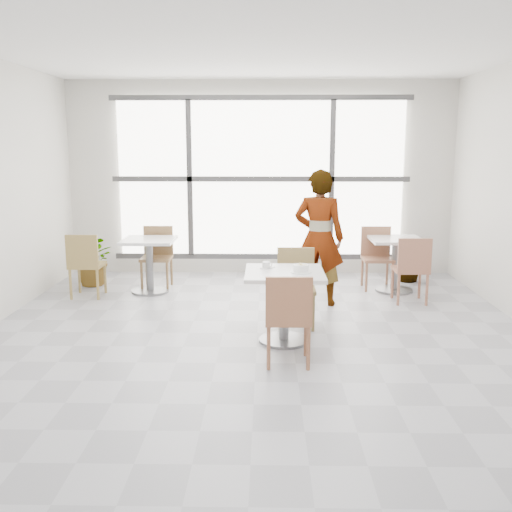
{
  "coord_description": "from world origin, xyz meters",
  "views": [
    {
      "loc": [
        0.1,
        -5.54,
        2.01
      ],
      "look_at": [
        0.0,
        -0.3,
        1.0
      ],
      "focal_mm": 40.32,
      "sensor_mm": 36.0,
      "label": 1
    }
  ],
  "objects_px": {
    "oatmeal_bowl": "(301,268)",
    "person": "(319,238)",
    "plant_left": "(94,260)",
    "chair_near": "(288,314)",
    "bg_table_left": "(149,258)",
    "main_table": "(284,293)",
    "plant_right": "(408,259)",
    "chair_far": "(296,281)",
    "bg_chair_left_near": "(85,261)",
    "coffee_cup": "(266,265)",
    "bg_chair_right_far": "(377,253)",
    "bg_chair_left_far": "(157,252)",
    "bg_chair_right_near": "(412,266)",
    "bg_table_right": "(395,257)"
  },
  "relations": [
    {
      "from": "plant_right",
      "to": "main_table",
      "type": "bearing_deg",
      "value": -125.16
    },
    {
      "from": "bg_chair_left_far",
      "to": "bg_table_left",
      "type": "bearing_deg",
      "value": -98.69
    },
    {
      "from": "oatmeal_bowl",
      "to": "person",
      "type": "height_order",
      "value": "person"
    },
    {
      "from": "person",
      "to": "bg_table_left",
      "type": "height_order",
      "value": "person"
    },
    {
      "from": "chair_near",
      "to": "oatmeal_bowl",
      "type": "xyz_separation_m",
      "value": [
        0.15,
        0.61,
        0.29
      ]
    },
    {
      "from": "chair_near",
      "to": "oatmeal_bowl",
      "type": "distance_m",
      "value": 0.7
    },
    {
      "from": "main_table",
      "to": "person",
      "type": "distance_m",
      "value": 1.58
    },
    {
      "from": "oatmeal_bowl",
      "to": "coffee_cup",
      "type": "xyz_separation_m",
      "value": [
        -0.35,
        0.2,
        -0.01
      ]
    },
    {
      "from": "bg_chair_left_near",
      "to": "plant_right",
      "type": "relative_size",
      "value": 1.27
    },
    {
      "from": "chair_near",
      "to": "bg_chair_left_near",
      "type": "bearing_deg",
      "value": -42.31
    },
    {
      "from": "chair_far",
      "to": "bg_chair_left_far",
      "type": "distance_m",
      "value": 2.59
    },
    {
      "from": "main_table",
      "to": "bg_table_left",
      "type": "relative_size",
      "value": 1.07
    },
    {
      "from": "bg_chair_left_far",
      "to": "bg_chair_left_near",
      "type": "bearing_deg",
      "value": -142.23
    },
    {
      "from": "person",
      "to": "bg_table_left",
      "type": "xyz_separation_m",
      "value": [
        -2.28,
        0.56,
        -0.38
      ]
    },
    {
      "from": "coffee_cup",
      "to": "plant_right",
      "type": "bearing_deg",
      "value": 50.83
    },
    {
      "from": "chair_far",
      "to": "oatmeal_bowl",
      "type": "xyz_separation_m",
      "value": [
        0.01,
        -0.66,
        0.29
      ]
    },
    {
      "from": "bg_chair_right_near",
      "to": "bg_chair_right_far",
      "type": "bearing_deg",
      "value": -71.35
    },
    {
      "from": "person",
      "to": "plant_left",
      "type": "height_order",
      "value": "person"
    },
    {
      "from": "main_table",
      "to": "bg_chair_right_far",
      "type": "relative_size",
      "value": 0.92
    },
    {
      "from": "bg_chair_left_near",
      "to": "bg_table_left",
      "type": "bearing_deg",
      "value": -157.7
    },
    {
      "from": "main_table",
      "to": "plant_right",
      "type": "xyz_separation_m",
      "value": [
        1.94,
        2.76,
        -0.18
      ]
    },
    {
      "from": "bg_chair_right_near",
      "to": "main_table",
      "type": "bearing_deg",
      "value": 41.81
    },
    {
      "from": "bg_table_left",
      "to": "bg_chair_left_near",
      "type": "xyz_separation_m",
      "value": [
        -0.79,
        -0.32,
        0.01
      ]
    },
    {
      "from": "chair_near",
      "to": "bg_table_left",
      "type": "bearing_deg",
      "value": -56.01
    },
    {
      "from": "coffee_cup",
      "to": "bg_chair_left_near",
      "type": "height_order",
      "value": "bg_chair_left_near"
    },
    {
      "from": "bg_chair_right_near",
      "to": "plant_right",
      "type": "distance_m",
      "value": 1.3
    },
    {
      "from": "bg_chair_left_far",
      "to": "bg_chair_right_near",
      "type": "distance_m",
      "value": 3.53
    },
    {
      "from": "bg_table_left",
      "to": "plant_left",
      "type": "relative_size",
      "value": 1.0
    },
    {
      "from": "chair_near",
      "to": "bg_table_left",
      "type": "xyz_separation_m",
      "value": [
        -1.82,
        2.7,
        -0.01
      ]
    },
    {
      "from": "bg_chair_left_near",
      "to": "bg_chair_left_far",
      "type": "bearing_deg",
      "value": -142.23
    },
    {
      "from": "chair_near",
      "to": "plant_right",
      "type": "xyz_separation_m",
      "value": [
        1.93,
        3.43,
        -0.16
      ]
    },
    {
      "from": "coffee_cup",
      "to": "bg_chair_left_far",
      "type": "distance_m",
      "value": 2.72
    },
    {
      "from": "bg_table_left",
      "to": "bg_chair_right_near",
      "type": "xyz_separation_m",
      "value": [
        3.48,
        -0.53,
        0.01
      ]
    },
    {
      "from": "main_table",
      "to": "bg_table_right",
      "type": "height_order",
      "value": "same"
    },
    {
      "from": "main_table",
      "to": "plant_left",
      "type": "height_order",
      "value": "same"
    },
    {
      "from": "bg_table_right",
      "to": "bg_chair_left_near",
      "type": "distance_m",
      "value": 4.22
    },
    {
      "from": "main_table",
      "to": "bg_chair_left_near",
      "type": "xyz_separation_m",
      "value": [
        -2.59,
        1.71,
        -0.02
      ]
    },
    {
      "from": "bg_chair_right_far",
      "to": "plant_left",
      "type": "relative_size",
      "value": 1.16
    },
    {
      "from": "main_table",
      "to": "coffee_cup",
      "type": "xyz_separation_m",
      "value": [
        -0.19,
        0.15,
        0.26
      ]
    },
    {
      "from": "coffee_cup",
      "to": "bg_table_right",
      "type": "xyz_separation_m",
      "value": [
        1.79,
        2.01,
        -0.29
      ]
    },
    {
      "from": "chair_far",
      "to": "plant_right",
      "type": "bearing_deg",
      "value": 50.23
    },
    {
      "from": "bg_chair_left_near",
      "to": "bg_chair_right_near",
      "type": "relative_size",
      "value": 1.0
    },
    {
      "from": "bg_chair_left_far",
      "to": "chair_near",
      "type": "bearing_deg",
      "value": -59.67
    },
    {
      "from": "main_table",
      "to": "bg_chair_right_far",
      "type": "height_order",
      "value": "bg_chair_right_far"
    },
    {
      "from": "plant_left",
      "to": "person",
      "type": "bearing_deg",
      "value": -16.61
    },
    {
      "from": "oatmeal_bowl",
      "to": "bg_chair_right_far",
      "type": "height_order",
      "value": "bg_chair_right_far"
    },
    {
      "from": "person",
      "to": "bg_chair_right_near",
      "type": "relative_size",
      "value": 1.98
    },
    {
      "from": "bg_chair_left_far",
      "to": "plant_left",
      "type": "xyz_separation_m",
      "value": [
        -0.94,
        0.06,
        -0.13
      ]
    },
    {
      "from": "bg_chair_right_far",
      "to": "bg_table_right",
      "type": "bearing_deg",
      "value": -43.03
    },
    {
      "from": "chair_near",
      "to": "bg_chair_left_near",
      "type": "relative_size",
      "value": 1.0
    }
  ]
}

